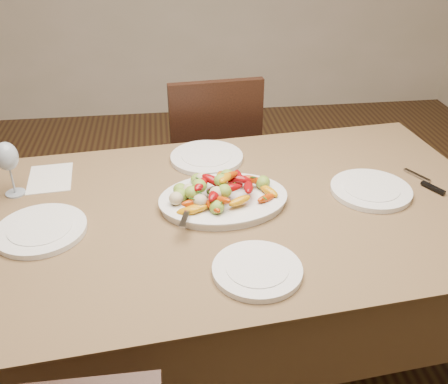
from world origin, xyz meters
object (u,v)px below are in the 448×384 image
object	(u,v)px
plate_left	(41,230)
plate_far	(207,158)
dining_table	(224,295)
chair_far	(209,160)
wine_glass	(9,168)
plate_near	(257,270)
serving_platter	(223,201)
plate_right	(371,190)

from	to	relation	value
plate_left	plate_far	xyz separation A→B (m)	(0.54, 0.41, 0.00)
dining_table	chair_far	xyz separation A→B (m)	(0.04, 0.89, 0.10)
wine_glass	plate_near	bearing A→B (deg)	-34.40
serving_platter	plate_near	bearing A→B (deg)	-82.43
plate_far	wine_glass	bearing A→B (deg)	-165.89
plate_left	plate_right	distance (m)	1.08
plate_right	plate_left	bearing A→B (deg)	-174.68
plate_near	wine_glass	size ratio (longest dim) A/B	1.20
serving_platter	plate_left	bearing A→B (deg)	-170.97
serving_platter	plate_right	distance (m)	0.51
serving_platter	plate_left	xyz separation A→B (m)	(-0.57, -0.09, -0.00)
plate_far	plate_left	bearing A→B (deg)	-142.78
dining_table	plate_near	bearing A→B (deg)	-81.63
plate_far	dining_table	bearing A→B (deg)	-86.25
plate_far	wine_glass	distance (m)	0.70
plate_near	wine_glass	bearing A→B (deg)	145.60
plate_left	plate_near	distance (m)	0.67
dining_table	chair_far	size ratio (longest dim) A/B	1.94
serving_platter	plate_right	size ratio (longest dim) A/B	1.51
plate_near	wine_glass	xyz separation A→B (m)	(-0.75, 0.51, 0.09)
serving_platter	plate_near	xyz separation A→B (m)	(0.05, -0.36, -0.00)
chair_far	wine_glass	distance (m)	1.09
dining_table	plate_near	xyz separation A→B (m)	(0.05, -0.33, 0.39)
plate_right	wine_glass	distance (m)	1.22
plate_far	plate_near	world-z (taller)	same
chair_far	serving_platter	size ratio (longest dim) A/B	2.30
dining_table	plate_far	distance (m)	0.52
plate_far	plate_near	bearing A→B (deg)	-83.99
chair_far	plate_far	bearing A→B (deg)	78.59
dining_table	plate_far	xyz separation A→B (m)	(-0.02, 0.35, 0.39)
plate_right	plate_near	world-z (taller)	same
serving_platter	plate_right	xyz separation A→B (m)	(0.51, 0.01, -0.00)
plate_right	wine_glass	bearing A→B (deg)	173.22
dining_table	wine_glass	world-z (taller)	wine_glass
chair_far	serving_platter	bearing A→B (deg)	82.57
plate_right	plate_near	size ratio (longest dim) A/B	1.12
dining_table	plate_right	distance (m)	0.64
plate_left	plate_right	size ratio (longest dim) A/B	1.00
dining_table	plate_right	bearing A→B (deg)	3.98
chair_far	plate_left	xyz separation A→B (m)	(-0.61, -0.96, 0.29)
dining_table	serving_platter	xyz separation A→B (m)	(0.00, 0.03, 0.39)
chair_far	dining_table	bearing A→B (deg)	82.56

